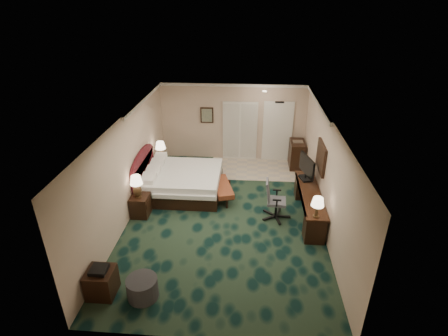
# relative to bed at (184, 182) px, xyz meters

# --- Properties ---
(floor) EXTENTS (5.00, 7.50, 0.00)m
(floor) POSITION_rel_bed_xyz_m (1.32, -1.18, -0.34)
(floor) COLOR black
(floor) RESTS_ON ground
(ceiling) EXTENTS (5.00, 7.50, 0.00)m
(ceiling) POSITION_rel_bed_xyz_m (1.32, -1.18, 2.36)
(ceiling) COLOR silver
(ceiling) RESTS_ON wall_back
(wall_back) EXTENTS (5.00, 0.00, 2.70)m
(wall_back) POSITION_rel_bed_xyz_m (1.32, 2.57, 1.01)
(wall_back) COLOR beige
(wall_back) RESTS_ON ground
(wall_front) EXTENTS (5.00, 0.00, 2.70)m
(wall_front) POSITION_rel_bed_xyz_m (1.32, -4.93, 1.01)
(wall_front) COLOR beige
(wall_front) RESTS_ON ground
(wall_left) EXTENTS (0.00, 7.50, 2.70)m
(wall_left) POSITION_rel_bed_xyz_m (-1.18, -1.18, 1.01)
(wall_left) COLOR beige
(wall_left) RESTS_ON ground
(wall_right) EXTENTS (0.00, 7.50, 2.70)m
(wall_right) POSITION_rel_bed_xyz_m (3.82, -1.18, 1.01)
(wall_right) COLOR beige
(wall_right) RESTS_ON ground
(crown_molding) EXTENTS (5.00, 7.50, 0.10)m
(crown_molding) POSITION_rel_bed_xyz_m (1.32, -1.18, 2.31)
(crown_molding) COLOR silver
(crown_molding) RESTS_ON wall_back
(tile_patch) EXTENTS (3.20, 1.70, 0.01)m
(tile_patch) POSITION_rel_bed_xyz_m (2.22, 1.72, -0.34)
(tile_patch) COLOR #B2A599
(tile_patch) RESTS_ON ground
(headboard) EXTENTS (0.12, 2.00, 1.40)m
(headboard) POSITION_rel_bed_xyz_m (-1.12, -0.18, 0.36)
(headboard) COLOR #451119
(headboard) RESTS_ON ground
(entry_door) EXTENTS (1.02, 0.06, 2.18)m
(entry_door) POSITION_rel_bed_xyz_m (2.87, 2.54, 0.71)
(entry_door) COLOR silver
(entry_door) RESTS_ON ground
(closet_doors) EXTENTS (1.20, 0.06, 2.10)m
(closet_doors) POSITION_rel_bed_xyz_m (1.57, 2.53, 0.71)
(closet_doors) COLOR #BCB4A1
(closet_doors) RESTS_ON ground
(wall_art) EXTENTS (0.45, 0.06, 0.55)m
(wall_art) POSITION_rel_bed_xyz_m (0.42, 2.53, 1.26)
(wall_art) COLOR #506158
(wall_art) RESTS_ON wall_back
(wall_mirror) EXTENTS (0.05, 0.95, 0.75)m
(wall_mirror) POSITION_rel_bed_xyz_m (3.78, -0.58, 1.21)
(wall_mirror) COLOR white
(wall_mirror) RESTS_ON wall_right
(bed) EXTENTS (2.17, 2.01, 0.69)m
(bed) POSITION_rel_bed_xyz_m (0.00, 0.00, 0.00)
(bed) COLOR white
(bed) RESTS_ON ground
(nightstand_near) EXTENTS (0.46, 0.53, 0.58)m
(nightstand_near) POSITION_rel_bed_xyz_m (-0.93, -1.28, -0.06)
(nightstand_near) COLOR black
(nightstand_near) RESTS_ON ground
(nightstand_far) EXTENTS (0.42, 0.48, 0.53)m
(nightstand_far) POSITION_rel_bed_xyz_m (-0.95, 1.09, -0.08)
(nightstand_far) COLOR black
(nightstand_far) RESTS_ON ground
(lamp_near) EXTENTS (0.36, 0.36, 0.62)m
(lamp_near) POSITION_rel_bed_xyz_m (-0.96, -1.30, 0.54)
(lamp_near) COLOR #301F0E
(lamp_near) RESTS_ON nightstand_near
(lamp_far) EXTENTS (0.42, 0.42, 0.62)m
(lamp_far) POSITION_rel_bed_xyz_m (-0.92, 1.11, 0.49)
(lamp_far) COLOR #301F0E
(lamp_far) RESTS_ON nightstand_far
(bed_bench) EXTENTS (0.78, 1.36, 0.44)m
(bed_bench) POSITION_rel_bed_xyz_m (1.17, -0.23, -0.13)
(bed_bench) COLOR maroon
(bed_bench) RESTS_ON ground
(ottoman) EXTENTS (0.71, 0.71, 0.43)m
(ottoman) POSITION_rel_bed_xyz_m (-0.07, -4.07, -0.13)
(ottoman) COLOR #28282E
(ottoman) RESTS_ON ground
(side_table) EXTENTS (0.53, 0.53, 0.57)m
(side_table) POSITION_rel_bed_xyz_m (-0.89, -4.05, -0.06)
(side_table) COLOR black
(side_table) RESTS_ON ground
(desk) EXTENTS (0.54, 2.49, 0.72)m
(desk) POSITION_rel_bed_xyz_m (3.53, -1.00, 0.02)
(desk) COLOR black
(desk) RESTS_ON ground
(tv) EXTENTS (0.30, 0.87, 0.69)m
(tv) POSITION_rel_bed_xyz_m (3.50, -0.25, 0.72)
(tv) COLOR black
(tv) RESTS_ON desk
(desk_lamp) EXTENTS (0.33, 0.33, 0.52)m
(desk_lamp) POSITION_rel_bed_xyz_m (3.50, -2.09, 0.63)
(desk_lamp) COLOR #301F0E
(desk_lamp) RESTS_ON desk
(desk_chair) EXTENTS (0.66, 0.63, 1.08)m
(desk_chair) POSITION_rel_bed_xyz_m (2.67, -1.12, 0.20)
(desk_chair) COLOR #4A4951
(desk_chair) RESTS_ON ground
(minibar) EXTENTS (0.48, 0.86, 0.91)m
(minibar) POSITION_rel_bed_xyz_m (3.53, 2.02, 0.11)
(minibar) COLOR black
(minibar) RESTS_ON ground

